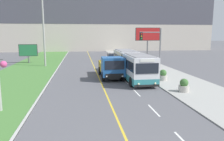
{
  "coord_description": "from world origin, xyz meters",
  "views": [
    {
      "loc": [
        -2.16,
        -5.95,
        5.17
      ],
      "look_at": [
        1.1,
        16.3,
        1.4
      ],
      "focal_mm": 35.0,
      "sensor_mm": 36.0,
      "label": 1
    }
  ],
  "objects": [
    {
      "name": "city_bus",
      "position": [
        3.96,
        19.47,
        1.54
      ],
      "size": [
        2.64,
        12.53,
        3.04
      ],
      "color": "silver",
      "rests_on": "ground_plane"
    },
    {
      "name": "billboard_small",
      "position": [
        -11.35,
        34.86,
        2.23
      ],
      "size": [
        3.21,
        0.24,
        3.38
      ],
      "color": "#59595B",
      "rests_on": "ground_plane"
    },
    {
      "name": "traffic_light_mast",
      "position": [
        5.38,
        15.65,
        3.66
      ],
      "size": [
        2.28,
        0.32,
        5.74
      ],
      "color": "slate",
      "rests_on": "ground_plane"
    },
    {
      "name": "car_distant",
      "position": [
        3.91,
        35.76,
        0.69
      ],
      "size": [
        1.8,
        4.3,
        1.45
      ],
      "color": "silver",
      "rests_on": "ground_plane"
    },
    {
      "name": "apartment_block_background",
      "position": [
        0.0,
        63.92,
        11.55
      ],
      "size": [
        80.0,
        8.04,
        23.09
      ],
      "color": "beige",
      "rests_on": "ground_plane"
    },
    {
      "name": "dump_truck",
      "position": [
        1.43,
        18.67,
        1.3
      ],
      "size": [
        2.56,
        6.73,
        2.63
      ],
      "color": "black",
      "rests_on": "ground_plane"
    },
    {
      "name": "billboard_large",
      "position": [
        10.34,
        33.64,
        4.87
      ],
      "size": [
        4.65,
        0.24,
        6.33
      ],
      "color": "#59595B",
      "rests_on": "ground_plane"
    },
    {
      "name": "utility_pole_far",
      "position": [
        -7.8,
        30.4,
        6.0
      ],
      "size": [
        1.8,
        0.28,
        11.88
      ],
      "color": "#9E9E99",
      "rests_on": "ground_plane"
    },
    {
      "name": "planter_round_second",
      "position": [
        6.9,
        16.78,
        0.61
      ],
      "size": [
        0.97,
        0.97,
        1.21
      ],
      "color": "#B7B2A8",
      "rests_on": "sidewalk_right"
    },
    {
      "name": "planter_round_third",
      "position": [
        6.71,
        21.71,
        0.6
      ],
      "size": [
        0.96,
        0.96,
        1.17
      ],
      "color": "#B7B2A8",
      "rests_on": "sidewalk_right"
    },
    {
      "name": "planter_round_near",
      "position": [
        6.93,
        11.86,
        0.6
      ],
      "size": [
        0.93,
        0.93,
        1.18
      ],
      "color": "#B7B2A8",
      "rests_on": "sidewalk_right"
    }
  ]
}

